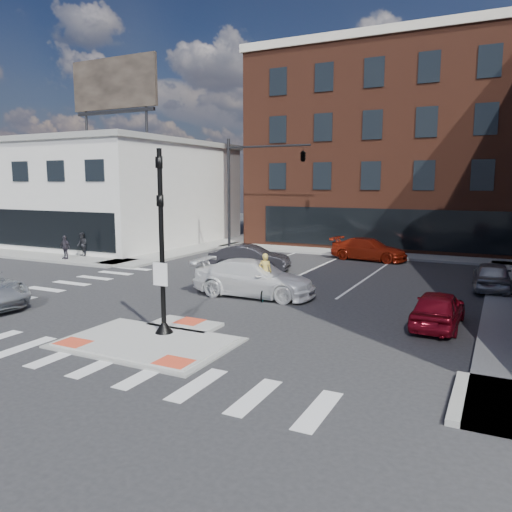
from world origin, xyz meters
The scene contains 18 objects.
ground centered at (0.00, 0.00, 0.00)m, with size 120.00×120.00×0.00m, color #28282B.
refuge_island centered at (0.00, -0.26, 0.05)m, with size 5.40×4.65×0.13m.
sidewalk_nw centered at (-16.76, 15.29, 0.08)m, with size 23.50×20.50×0.15m.
sidewalk_n centered at (3.00, 22.00, 0.07)m, with size 26.00×3.00×0.15m, color gray.
building_nw centered at (-21.98, 19.98, 4.23)m, with size 20.40×16.40×14.40m.
building_n centered at (3.00, 31.99, 7.80)m, with size 24.40×18.40×15.50m.
building_far_left centered at (-4.00, 52.00, 5.00)m, with size 10.00×12.00×10.00m, color slate.
building_far_right centered at (9.00, 54.00, 6.00)m, with size 12.00×12.00×12.00m, color brown.
signal_pole centered at (0.00, 0.40, 2.36)m, with size 0.60×0.60×5.98m.
mast_arm_signal centered at (-3.47, 18.00, 6.21)m, with size 6.10×2.24×8.00m.
red_sedan centered at (7.97, 5.54, 0.66)m, with size 1.56×3.89×1.32m, color maroon.
white_pickup centered at (0.02, 7.00, 0.80)m, with size 2.25×5.54×1.61m, color white.
bg_car_dark centered at (-3.06, 12.56, 0.75)m, with size 1.58×4.54×1.50m, color #27272C.
bg_car_silver centered at (9.50, 13.00, 0.70)m, with size 1.64×4.09×1.39m, color #A4A7AB.
bg_car_red centered at (2.06, 19.58, 0.72)m, with size 2.01×4.94×1.43m, color maroon.
cyclist centered at (0.75, 6.60, 0.68)m, with size 0.86×1.65×2.03m.
pedestrian_a centered at (-15.24, 11.80, 0.94)m, with size 0.77×0.60×1.59m, color black.
pedestrian_b centered at (-15.34, 10.43, 0.91)m, with size 0.89×0.37×1.52m, color #2F2A34.
Camera 1 is at (9.84, -12.51, 5.04)m, focal length 35.00 mm.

